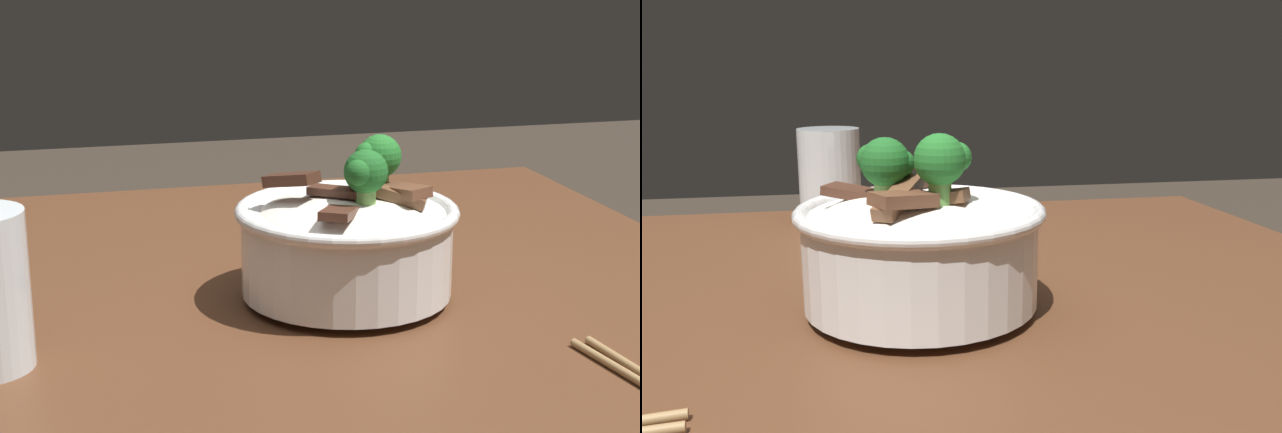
{
  "view_description": "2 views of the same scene",
  "coord_description": "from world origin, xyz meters",
  "views": [
    {
      "loc": [
        -0.78,
        0.24,
        1.16
      ],
      "look_at": [
        0.12,
        0.01,
        0.9
      ],
      "focal_mm": 56.57,
      "sensor_mm": 36.0,
      "label": 1
    },
    {
      "loc": [
        0.03,
        -0.54,
        1.03
      ],
      "look_at": [
        0.13,
        0.03,
        0.9
      ],
      "focal_mm": 36.51,
      "sensor_mm": 36.0,
      "label": 2
    }
  ],
  "objects": [
    {
      "name": "drinking_glass",
      "position": [
        0.01,
        0.31,
        0.88
      ],
      "size": [
        0.08,
        0.08,
        0.13
      ],
      "color": "white",
      "rests_on": "dining_table"
    },
    {
      "name": "rice_bowl",
      "position": [
        0.09,
        -0.01,
        0.89
      ],
      "size": [
        0.21,
        0.21,
        0.16
      ],
      "color": "white",
      "rests_on": "dining_table"
    }
  ]
}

